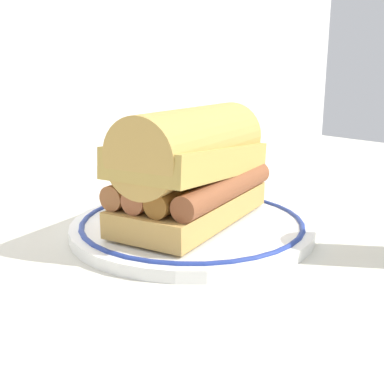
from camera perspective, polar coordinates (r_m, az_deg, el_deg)
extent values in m
plane|color=beige|center=(0.53, 1.05, -4.31)|extent=(1.50, 1.50, 0.00)
cylinder|color=white|center=(0.51, 0.00, -4.23)|extent=(0.26, 0.26, 0.01)
torus|color=navy|center=(0.51, 0.00, -3.59)|extent=(0.24, 0.24, 0.01)
cube|color=tan|center=(0.50, 0.00, -1.87)|extent=(0.21, 0.15, 0.03)
cylinder|color=brown|center=(0.48, 3.96, 0.40)|extent=(0.18, 0.09, 0.02)
cylinder|color=brown|center=(0.49, 1.29, 0.76)|extent=(0.18, 0.09, 0.02)
cylinder|color=#985534|center=(0.50, -1.26, 1.11)|extent=(0.18, 0.09, 0.02)
cylinder|color=#935831|center=(0.52, -3.68, 1.43)|extent=(0.18, 0.09, 0.02)
cube|color=tan|center=(0.49, 0.00, 4.04)|extent=(0.22, 0.16, 0.05)
cylinder|color=tan|center=(0.49, 0.00, 5.76)|extent=(0.21, 0.14, 0.08)
cylinder|color=white|center=(0.74, 6.88, 2.99)|extent=(0.03, 0.03, 0.05)
sphere|color=silver|center=(0.73, 6.95, 5.48)|extent=(0.03, 0.03, 0.03)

